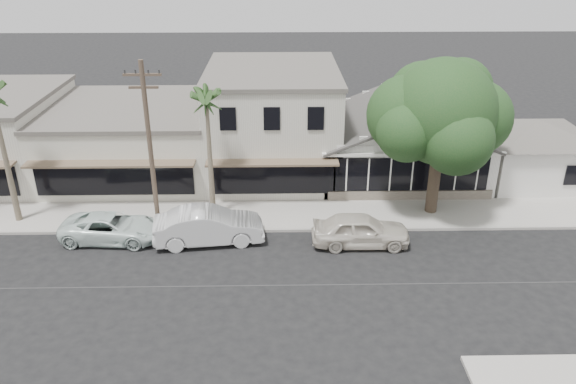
{
  "coord_description": "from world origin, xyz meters",
  "views": [
    {
      "loc": [
        -2.7,
        -20.98,
        14.34
      ],
      "look_at": [
        -2.17,
        6.0,
        1.82
      ],
      "focal_mm": 35.0,
      "sensor_mm": 36.0,
      "label": 1
    }
  ],
  "objects_px": {
    "car_1": "(209,226)",
    "shade_tree": "(439,114)",
    "car_2": "(111,228)",
    "utility_pole": "(150,145)",
    "car_0": "(361,230)"
  },
  "relations": [
    {
      "from": "car_1",
      "to": "utility_pole",
      "type": "bearing_deg",
      "value": 59.63
    },
    {
      "from": "car_0",
      "to": "car_1",
      "type": "relative_size",
      "value": 0.89
    },
    {
      "from": "utility_pole",
      "to": "car_1",
      "type": "distance_m",
      "value": 4.94
    },
    {
      "from": "car_1",
      "to": "shade_tree",
      "type": "relative_size",
      "value": 0.63
    },
    {
      "from": "shade_tree",
      "to": "car_0",
      "type": "bearing_deg",
      "value": -140.09
    },
    {
      "from": "utility_pole",
      "to": "car_0",
      "type": "relative_size",
      "value": 1.85
    },
    {
      "from": "utility_pole",
      "to": "shade_tree",
      "type": "bearing_deg",
      "value": 7.77
    },
    {
      "from": "car_0",
      "to": "shade_tree",
      "type": "bearing_deg",
      "value": -49.62
    },
    {
      "from": "car_1",
      "to": "car_2",
      "type": "relative_size",
      "value": 1.09
    },
    {
      "from": "utility_pole",
      "to": "car_0",
      "type": "height_order",
      "value": "utility_pole"
    },
    {
      "from": "car_0",
      "to": "shade_tree",
      "type": "distance_m",
      "value": 7.5
    },
    {
      "from": "utility_pole",
      "to": "shade_tree",
      "type": "distance_m",
      "value": 14.95
    },
    {
      "from": "utility_pole",
      "to": "car_1",
      "type": "height_order",
      "value": "utility_pole"
    },
    {
      "from": "car_2",
      "to": "shade_tree",
      "type": "xyz_separation_m",
      "value": [
        16.99,
        2.93,
        5.02
      ]
    },
    {
      "from": "utility_pole",
      "to": "shade_tree",
      "type": "xyz_separation_m",
      "value": [
        14.79,
        2.02,
        0.93
      ]
    }
  ]
}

